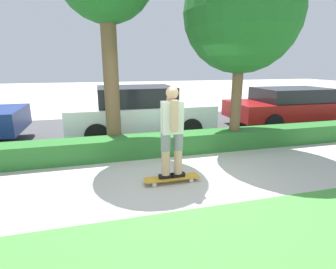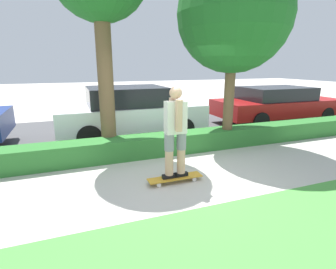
{
  "view_description": "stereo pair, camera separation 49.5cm",
  "coord_description": "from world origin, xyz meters",
  "px_view_note": "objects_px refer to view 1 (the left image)",
  "views": [
    {
      "loc": [
        -1.36,
        -4.3,
        2.1
      ],
      "look_at": [
        -0.06,
        0.6,
        0.75
      ],
      "focal_mm": 28.0,
      "sensor_mm": 36.0,
      "label": 1
    },
    {
      "loc": [
        -1.83,
        -4.15,
        2.1
      ],
      "look_at": [
        -0.06,
        0.6,
        0.75
      ],
      "focal_mm": 28.0,
      "sensor_mm": 36.0,
      "label": 2
    }
  ],
  "objects_px": {
    "tree_mid": "(242,14)",
    "parked_car_middle": "(139,110)",
    "parked_car_rear": "(293,105)",
    "skater_person": "(172,131)",
    "skateboard": "(172,178)"
  },
  "relations": [
    {
      "from": "skateboard",
      "to": "parked_car_rear",
      "type": "distance_m",
      "value": 6.56
    },
    {
      "from": "tree_mid",
      "to": "parked_car_middle",
      "type": "bearing_deg",
      "value": 137.71
    },
    {
      "from": "skater_person",
      "to": "parked_car_rear",
      "type": "xyz_separation_m",
      "value": [
        5.49,
        3.53,
        -0.28
      ]
    },
    {
      "from": "parked_car_middle",
      "to": "skater_person",
      "type": "bearing_deg",
      "value": -89.28
    },
    {
      "from": "skateboard",
      "to": "tree_mid",
      "type": "height_order",
      "value": "tree_mid"
    },
    {
      "from": "parked_car_middle",
      "to": "tree_mid",
      "type": "bearing_deg",
      "value": -42.31
    },
    {
      "from": "skateboard",
      "to": "parked_car_middle",
      "type": "relative_size",
      "value": 0.24
    },
    {
      "from": "skateboard",
      "to": "parked_car_rear",
      "type": "relative_size",
      "value": 0.22
    },
    {
      "from": "tree_mid",
      "to": "parked_car_middle",
      "type": "relative_size",
      "value": 1.09
    },
    {
      "from": "skateboard",
      "to": "skater_person",
      "type": "relative_size",
      "value": 0.62
    },
    {
      "from": "skateboard",
      "to": "tree_mid",
      "type": "distance_m",
      "value": 4.08
    },
    {
      "from": "parked_car_middle",
      "to": "skateboard",
      "type": "bearing_deg",
      "value": -89.28
    },
    {
      "from": "skater_person",
      "to": "skateboard",
      "type": "bearing_deg",
      "value": 0.0
    },
    {
      "from": "parked_car_rear",
      "to": "skater_person",
      "type": "bearing_deg",
      "value": -146.22
    },
    {
      "from": "skater_person",
      "to": "tree_mid",
      "type": "distance_m",
      "value": 3.44
    }
  ]
}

